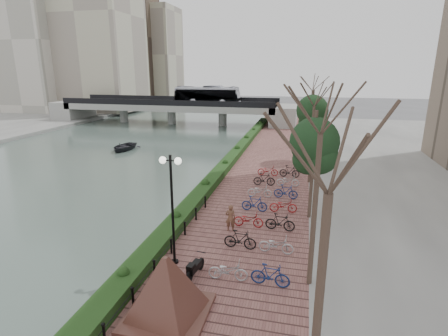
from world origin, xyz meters
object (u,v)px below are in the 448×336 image
(granite_monument, at_px, (167,287))
(lamppost, at_px, (171,188))
(boat, at_px, (124,147))
(pedestrian, at_px, (230,218))
(motorcycle, at_px, (195,267))

(granite_monument, relative_size, lamppost, 0.87)
(lamppost, bearing_deg, boat, 123.56)
(lamppost, height_order, boat, lamppost)
(granite_monument, bearing_deg, boat, 121.62)
(lamppost, height_order, pedestrian, lamppost)
(granite_monument, xyz_separation_m, pedestrian, (0.78, 7.33, -0.44))
(motorcycle, distance_m, boat, 28.34)
(lamppost, xyz_separation_m, pedestrian, (1.84, 3.85, -2.94))
(pedestrian, bearing_deg, motorcycle, 74.96)
(pedestrian, xyz_separation_m, boat, (-16.74, 18.60, -0.83))
(granite_monument, bearing_deg, lamppost, 107.07)
(motorcycle, xyz_separation_m, boat, (-16.17, 23.27, -0.50))
(granite_monument, height_order, lamppost, lamppost)
(granite_monument, relative_size, pedestrian, 2.93)
(granite_monument, distance_m, boat, 30.48)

